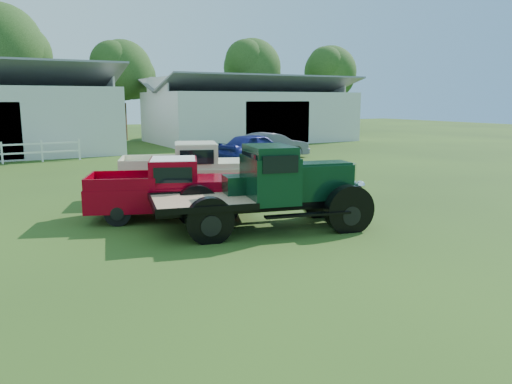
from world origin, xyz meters
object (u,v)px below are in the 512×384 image
red_pickup (171,188)px  white_pickup (193,171)px  misc_car_blue (256,147)px  misc_car_grey (271,146)px  vintage_flatbed (266,188)px

red_pickup → white_pickup: size_ratio=0.94×
misc_car_blue → misc_car_grey: size_ratio=1.00×
white_pickup → vintage_flatbed: bearing=-69.9°
vintage_flatbed → white_pickup: (-0.03, 5.03, -0.17)m
misc_car_blue → misc_car_grey: bearing=-79.5°
white_pickup → misc_car_grey: size_ratio=1.14×
vintage_flatbed → red_pickup: vintage_flatbed is taller
white_pickup → misc_car_blue: 11.07m
red_pickup → white_pickup: 3.10m
misc_car_blue → vintage_flatbed: bearing=138.4°
misc_car_grey → white_pickup: bearing=135.0°
white_pickup → misc_car_grey: bearing=66.3°
red_pickup → misc_car_blue: size_ratio=1.07×
red_pickup → white_pickup: (1.74, 2.56, 0.07)m
misc_car_blue → misc_car_grey: 1.51m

